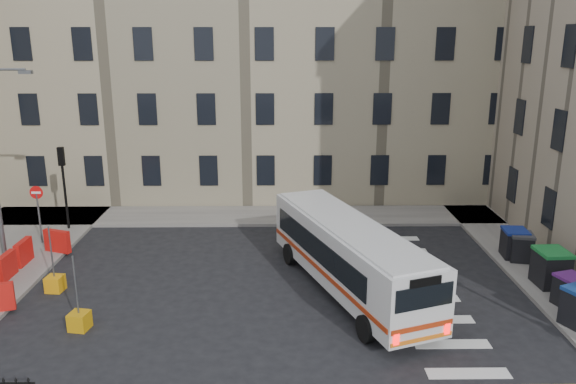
{
  "coord_description": "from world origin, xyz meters",
  "views": [
    {
      "loc": [
        -1.35,
        -20.11,
        9.36
      ],
      "look_at": [
        -1.1,
        2.84,
        3.0
      ],
      "focal_mm": 35.0,
      "sensor_mm": 36.0,
      "label": 1
    }
  ],
  "objects_px": {
    "wheelie_bin_d": "(521,246)",
    "bollard_chevron": "(80,321)",
    "bus": "(348,253)",
    "wheelie_bin_b": "(571,291)",
    "wheelie_bin_e": "(514,243)",
    "bollard_yellow": "(55,284)",
    "wheelie_bin_c": "(551,268)"
  },
  "relations": [
    {
      "from": "wheelie_bin_d",
      "to": "bollard_chevron",
      "type": "distance_m",
      "value": 17.75
    },
    {
      "from": "bus",
      "to": "wheelie_bin_d",
      "type": "distance_m",
      "value": 8.19
    },
    {
      "from": "bus",
      "to": "wheelie_bin_b",
      "type": "bearing_deg",
      "value": -31.94
    },
    {
      "from": "bollard_chevron",
      "to": "wheelie_bin_d",
      "type": "bearing_deg",
      "value": 18.01
    },
    {
      "from": "wheelie_bin_e",
      "to": "bollard_chevron",
      "type": "bearing_deg",
      "value": -155.63
    },
    {
      "from": "wheelie_bin_e",
      "to": "bollard_yellow",
      "type": "relative_size",
      "value": 2.06
    },
    {
      "from": "bus",
      "to": "wheelie_bin_e",
      "type": "height_order",
      "value": "bus"
    },
    {
      "from": "bus",
      "to": "wheelie_bin_d",
      "type": "height_order",
      "value": "bus"
    },
    {
      "from": "wheelie_bin_e",
      "to": "bollard_yellow",
      "type": "distance_m",
      "value": 18.9
    },
    {
      "from": "bus",
      "to": "wheelie_bin_d",
      "type": "relative_size",
      "value": 8.04
    },
    {
      "from": "wheelie_bin_d",
      "to": "wheelie_bin_e",
      "type": "bearing_deg",
      "value": 125.39
    },
    {
      "from": "bus",
      "to": "wheelie_bin_e",
      "type": "distance_m",
      "value": 8.17
    },
    {
      "from": "bus",
      "to": "wheelie_bin_b",
      "type": "height_order",
      "value": "bus"
    },
    {
      "from": "wheelie_bin_c",
      "to": "wheelie_bin_b",
      "type": "bearing_deg",
      "value": -95.47
    },
    {
      "from": "wheelie_bin_d",
      "to": "bollard_yellow",
      "type": "height_order",
      "value": "wheelie_bin_d"
    },
    {
      "from": "wheelie_bin_c",
      "to": "wheelie_bin_d",
      "type": "relative_size",
      "value": 1.14
    },
    {
      "from": "wheelie_bin_e",
      "to": "wheelie_bin_c",
      "type": "bearing_deg",
      "value": -80.11
    },
    {
      "from": "bus",
      "to": "wheelie_bin_b",
      "type": "xyz_separation_m",
      "value": [
        7.69,
        -1.61,
        -0.82
      ]
    },
    {
      "from": "wheelie_bin_e",
      "to": "bus",
      "type": "bearing_deg",
      "value": -152.83
    },
    {
      "from": "bollard_yellow",
      "to": "bollard_chevron",
      "type": "relative_size",
      "value": 1.0
    },
    {
      "from": "wheelie_bin_b",
      "to": "bollard_yellow",
      "type": "height_order",
      "value": "wheelie_bin_b"
    },
    {
      "from": "wheelie_bin_d",
      "to": "bollard_yellow",
      "type": "distance_m",
      "value": 19.0
    },
    {
      "from": "wheelie_bin_c",
      "to": "wheelie_bin_e",
      "type": "bearing_deg",
      "value": 92.19
    },
    {
      "from": "wheelie_bin_c",
      "to": "wheelie_bin_e",
      "type": "xyz_separation_m",
      "value": [
        -0.24,
        2.88,
        -0.09
      ]
    },
    {
      "from": "wheelie_bin_b",
      "to": "bollard_yellow",
      "type": "bearing_deg",
      "value": 156.9
    },
    {
      "from": "bus",
      "to": "bollard_chevron",
      "type": "height_order",
      "value": "bus"
    },
    {
      "from": "wheelie_bin_c",
      "to": "bollard_yellow",
      "type": "xyz_separation_m",
      "value": [
        -18.91,
        -0.02,
        -0.56
      ]
    },
    {
      "from": "wheelie_bin_b",
      "to": "wheelie_bin_c",
      "type": "bearing_deg",
      "value": 69.31
    },
    {
      "from": "wheelie_bin_c",
      "to": "wheelie_bin_d",
      "type": "xyz_separation_m",
      "value": [
        -0.09,
        2.55,
        -0.12
      ]
    },
    {
      "from": "bollard_chevron",
      "to": "wheelie_bin_c",
      "type": "bearing_deg",
      "value": 9.83
    },
    {
      "from": "bus",
      "to": "bollard_yellow",
      "type": "relative_size",
      "value": 16.61
    },
    {
      "from": "wheelie_bin_b",
      "to": "bollard_chevron",
      "type": "height_order",
      "value": "wheelie_bin_b"
    }
  ]
}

